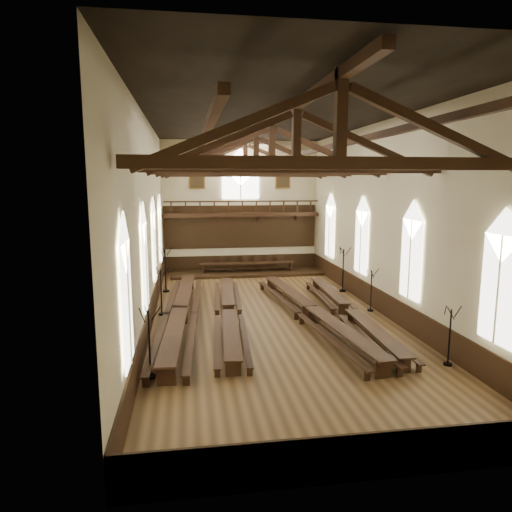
{
  "coord_description": "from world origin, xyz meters",
  "views": [
    {
      "loc": [
        -4.14,
        -22.14,
        6.9
      ],
      "look_at": [
        -0.54,
        1.5,
        3.0
      ],
      "focal_mm": 32.0,
      "sensor_mm": 36.0,
      "label": 1
    }
  ],
  "objects_px": {
    "refectory_row_c": "(311,310)",
    "candelabrum_left_near": "(150,356)",
    "candelabrum_left_mid": "(161,300)",
    "refectory_row_a": "(181,311)",
    "candelabrum_right_mid": "(371,298)",
    "candelabrum_right_far": "(343,278)",
    "high_table": "(247,264)",
    "candelabrum_left_far": "(166,278)",
    "candelabrum_right_near": "(449,347)",
    "refectory_row_d": "(349,310)",
    "dais": "(247,273)",
    "refectory_row_b": "(229,311)"
  },
  "relations": [
    {
      "from": "refectory_row_c",
      "to": "candelabrum_right_far",
      "type": "bearing_deg",
      "value": 57.4
    },
    {
      "from": "refectory_row_c",
      "to": "candelabrum_left_near",
      "type": "xyz_separation_m",
      "value": [
        -7.43,
        -5.66,
        0.23
      ]
    },
    {
      "from": "candelabrum_right_near",
      "to": "candelabrum_left_near",
      "type": "bearing_deg",
      "value": 177.19
    },
    {
      "from": "high_table",
      "to": "candelabrum_left_far",
      "type": "relative_size",
      "value": 2.5
    },
    {
      "from": "refectory_row_a",
      "to": "candelabrum_left_near",
      "type": "bearing_deg",
      "value": -98.96
    },
    {
      "from": "candelabrum_left_near",
      "to": "candelabrum_right_near",
      "type": "xyz_separation_m",
      "value": [
        11.1,
        -0.55,
        -0.09
      ]
    },
    {
      "from": "refectory_row_a",
      "to": "refectory_row_c",
      "type": "bearing_deg",
      "value": -6.67
    },
    {
      "from": "high_table",
      "to": "candelabrum_left_far",
      "type": "xyz_separation_m",
      "value": [
        -5.85,
        -4.85,
        0.11
      ]
    },
    {
      "from": "refectory_row_c",
      "to": "candelabrum_left_mid",
      "type": "relative_size",
      "value": 5.77
    },
    {
      "from": "refectory_row_b",
      "to": "candelabrum_right_near",
      "type": "bearing_deg",
      "value": -41.81
    },
    {
      "from": "high_table",
      "to": "refectory_row_d",
      "type": "bearing_deg",
      "value": -73.76
    },
    {
      "from": "candelabrum_right_near",
      "to": "refectory_row_b",
      "type": "bearing_deg",
      "value": 138.19
    },
    {
      "from": "refectory_row_b",
      "to": "candelabrum_left_far",
      "type": "distance_m",
      "value": 7.47
    },
    {
      "from": "candelabrum_left_far",
      "to": "candelabrum_right_near",
      "type": "relative_size",
      "value": 1.24
    },
    {
      "from": "refectory_row_a",
      "to": "candelabrum_left_far",
      "type": "height_order",
      "value": "candelabrum_left_far"
    },
    {
      "from": "refectory_row_a",
      "to": "dais",
      "type": "xyz_separation_m",
      "value": [
        4.83,
        11.42,
        -0.5
      ]
    },
    {
      "from": "refectory_row_d",
      "to": "candelabrum_right_mid",
      "type": "distance_m",
      "value": 2.13
    },
    {
      "from": "dais",
      "to": "candelabrum_left_near",
      "type": "bearing_deg",
      "value": -108.15
    },
    {
      "from": "refectory_row_d",
      "to": "refectory_row_c",
      "type": "bearing_deg",
      "value": 179.34
    },
    {
      "from": "candelabrum_left_far",
      "to": "refectory_row_d",
      "type": "bearing_deg",
      "value": -38.01
    },
    {
      "from": "refectory_row_a",
      "to": "candelabrum_right_mid",
      "type": "bearing_deg",
      "value": 2.76
    },
    {
      "from": "refectory_row_d",
      "to": "candelabrum_right_far",
      "type": "bearing_deg",
      "value": 73.52
    },
    {
      "from": "dais",
      "to": "candelabrum_left_far",
      "type": "xyz_separation_m",
      "value": [
        -5.85,
        -4.85,
        0.78
      ]
    },
    {
      "from": "high_table",
      "to": "candelabrum_left_near",
      "type": "bearing_deg",
      "value": -108.15
    },
    {
      "from": "candelabrum_left_near",
      "to": "candelabrum_left_far",
      "type": "bearing_deg",
      "value": 90.0
    },
    {
      "from": "high_table",
      "to": "candelabrum_left_far",
      "type": "distance_m",
      "value": 7.6
    },
    {
      "from": "refectory_row_c",
      "to": "candelabrum_left_far",
      "type": "relative_size",
      "value": 5.12
    },
    {
      "from": "dais",
      "to": "candelabrum_right_near",
      "type": "xyz_separation_m",
      "value": [
        5.25,
        -18.38,
        0.61
      ]
    },
    {
      "from": "candelabrum_left_near",
      "to": "candelabrum_left_mid",
      "type": "distance_m",
      "value": 7.86
    },
    {
      "from": "refectory_row_a",
      "to": "candelabrum_right_far",
      "type": "relative_size",
      "value": 5.25
    },
    {
      "from": "refectory_row_a",
      "to": "candelabrum_left_mid",
      "type": "height_order",
      "value": "candelabrum_left_mid"
    },
    {
      "from": "dais",
      "to": "candelabrum_right_mid",
      "type": "xyz_separation_m",
      "value": [
        5.25,
        -10.93,
        0.61
      ]
    },
    {
      "from": "candelabrum_right_near",
      "to": "candelabrum_right_mid",
      "type": "relative_size",
      "value": 1.0
    },
    {
      "from": "refectory_row_c",
      "to": "candelabrum_left_mid",
      "type": "height_order",
      "value": "candelabrum_left_mid"
    },
    {
      "from": "candelabrum_left_near",
      "to": "candelabrum_right_far",
      "type": "relative_size",
      "value": 0.91
    },
    {
      "from": "dais",
      "to": "candelabrum_left_near",
      "type": "relative_size",
      "value": 4.34
    },
    {
      "from": "refectory_row_c",
      "to": "high_table",
      "type": "height_order",
      "value": "high_table"
    },
    {
      "from": "refectory_row_c",
      "to": "candelabrum_left_near",
      "type": "relative_size",
      "value": 5.63
    },
    {
      "from": "candelabrum_right_near",
      "to": "candelabrum_right_far",
      "type": "bearing_deg",
      "value": 90.0
    },
    {
      "from": "dais",
      "to": "candelabrum_left_far",
      "type": "relative_size",
      "value": 3.95
    },
    {
      "from": "refectory_row_b",
      "to": "high_table",
      "type": "height_order",
      "value": "high_table"
    },
    {
      "from": "refectory_row_c",
      "to": "candelabrum_right_mid",
      "type": "height_order",
      "value": "candelabrum_right_mid"
    },
    {
      "from": "refectory_row_c",
      "to": "candelabrum_left_near",
      "type": "bearing_deg",
      "value": -142.7
    },
    {
      "from": "candelabrum_left_far",
      "to": "refectory_row_c",
      "type": "bearing_deg",
      "value": -44.56
    },
    {
      "from": "refectory_row_d",
      "to": "candelabrum_right_far",
      "type": "xyz_separation_m",
      "value": [
        1.7,
        5.75,
        0.37
      ]
    },
    {
      "from": "candelabrum_left_mid",
      "to": "dais",
      "type": "bearing_deg",
      "value": 59.63
    },
    {
      "from": "candelabrum_right_mid",
      "to": "candelabrum_left_mid",
      "type": "bearing_deg",
      "value": 175.05
    },
    {
      "from": "candelabrum_right_far",
      "to": "candelabrum_right_near",
      "type": "bearing_deg",
      "value": -90.0
    },
    {
      "from": "refectory_row_d",
      "to": "high_table",
      "type": "bearing_deg",
      "value": 106.24
    },
    {
      "from": "refectory_row_d",
      "to": "candelabrum_right_far",
      "type": "distance_m",
      "value": 6.01
    }
  ]
}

